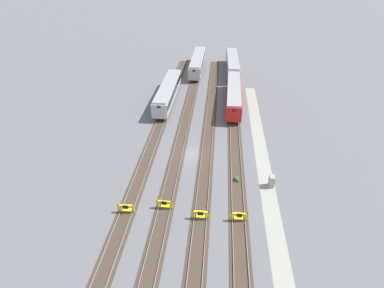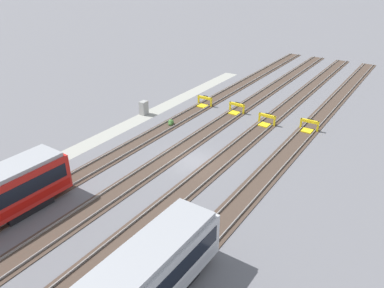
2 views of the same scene
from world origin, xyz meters
name	(u,v)px [view 1 (image 1 of 2)]	position (x,y,z in m)	size (l,w,h in m)	color
ground_plane	(192,154)	(0.00, 0.00, 0.00)	(400.00, 400.00, 0.00)	slate
service_walkway	(262,158)	(0.00, -10.51, 0.00)	(54.00, 2.00, 0.01)	#9E9E93
rail_track_nearest	(236,157)	(0.00, -6.57, 0.04)	(90.00, 2.23, 0.21)	#47382D
rail_track_near_inner	(206,155)	(0.00, -2.19, 0.04)	(90.00, 2.24, 0.21)	#47382D
rail_track_middle	(178,153)	(0.00, 2.19, 0.04)	(90.00, 2.24, 0.21)	#47382D
rail_track_far_inner	(149,152)	(0.00, 6.57, 0.04)	(90.00, 2.23, 0.21)	#47382D
subway_car_front_row_leftmost	(197,63)	(37.61, 2.18, 2.04)	(18.03, 3.00, 3.70)	#B7BABF
subway_car_front_row_left_inner	(232,64)	(37.25, -6.63, 2.04)	(18.05, 3.20, 3.70)	#B7BABF
subway_car_front_row_centre	(168,92)	(18.42, 6.61, 2.04)	(18.03, 3.05, 3.70)	#B7BABF
subway_car_front_row_right_inner	(234,94)	(18.42, -6.53, 2.04)	(18.06, 3.21, 3.70)	red
bumper_stop_nearest_track	(239,216)	(-12.38, -6.57, 0.51)	(1.36, 2.00, 1.22)	yellow
bumper_stop_near_inner_track	(201,214)	(-12.52, -2.20, 0.51)	(1.36, 2.00, 1.22)	yellow
bumper_stop_middle_track	(165,204)	(-11.25, 2.18, 0.51)	(1.37, 2.01, 1.22)	yellow
bumper_stop_far_inner_track	(127,208)	(-12.32, 6.58, 0.51)	(1.36, 2.00, 1.22)	yellow
electrical_cabinet	(272,181)	(-6.21, -11.00, 0.80)	(0.90, 0.73, 1.60)	#9E9E99
weed_clump	(237,179)	(-5.50, -6.55, 0.24)	(0.92, 0.70, 0.64)	#427033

